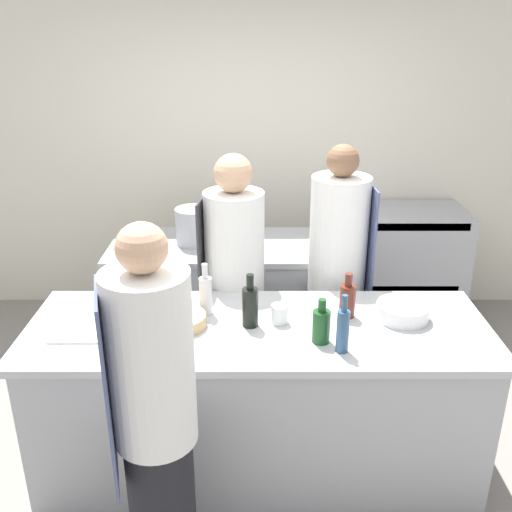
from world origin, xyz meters
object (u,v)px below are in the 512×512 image
at_px(bottle_cooking_oil, 319,325).
at_px(chef_at_prep_near, 153,422).
at_px(bottle_sauce, 204,294).
at_px(bowl_prep_small, 179,321).
at_px(bottle_water, 248,306).
at_px(bottle_olive_oil, 139,316).
at_px(stockpot, 192,226).
at_px(chef_at_pass_far, 232,288).
at_px(oven_range, 401,265).
at_px(cup, 278,314).
at_px(bottle_wine, 345,299).
at_px(bowl_mixing_large, 401,311).
at_px(bottle_vinegar, 341,329).
at_px(chef_at_stove, 335,279).

bearing_deg(bottle_cooking_oil, chef_at_prep_near, -142.12).
xyz_separation_m(bottle_sauce, bowl_prep_small, (-0.12, -0.14, -0.08)).
bearing_deg(bottle_water, bottle_cooking_oil, -25.05).
height_order(bottle_olive_oil, bottle_cooking_oil, bottle_cooking_oil).
bearing_deg(bottle_sauce, bowl_prep_small, -130.24).
xyz_separation_m(chef_at_prep_near, bottle_cooking_oil, (0.73, 0.57, 0.13)).
relative_size(bottle_olive_oil, stockpot, 0.79).
distance_m(chef_at_pass_far, bottle_sauce, 0.49).
bearing_deg(chef_at_prep_near, stockpot, -14.04).
xyz_separation_m(oven_range, bottle_cooking_oil, (-0.91, -1.93, 0.51)).
relative_size(oven_range, chef_at_prep_near, 0.56).
bearing_deg(cup, chef_at_pass_far, 115.36).
height_order(bottle_wine, bowl_mixing_large, bottle_wine).
height_order(oven_range, bottle_cooking_oil, bottle_cooking_oil).
bearing_deg(bottle_vinegar, bottle_water, 150.17).
bearing_deg(stockpot, chef_at_stove, -28.82).
xyz_separation_m(chef_at_prep_near, bottle_wine, (0.89, 0.83, 0.14)).
relative_size(bottle_cooking_oil, bottle_sauce, 0.79).
relative_size(chef_at_stove, bottle_wine, 6.90).
distance_m(chef_at_stove, bottle_sauce, 0.96).
bearing_deg(bottle_cooking_oil, bottle_vinegar, -44.34).
bearing_deg(bowl_mixing_large, bottle_olive_oil, -174.58).
relative_size(bottle_water, cup, 2.86).
relative_size(bottle_olive_oil, bottle_water, 0.72).
bearing_deg(bottle_sauce, bottle_olive_oil, -149.47).
xyz_separation_m(chef_at_stove, bowl_prep_small, (-0.90, -0.68, 0.08)).
bearing_deg(oven_range, chef_at_stove, -123.40).
height_order(chef_at_prep_near, chef_at_stove, chef_at_prep_near).
bearing_deg(chef_at_stove, bottle_cooking_oil, -15.75).
distance_m(bottle_cooking_oil, cup, 0.28).
bearing_deg(bottle_cooking_oil, bottle_olive_oil, 173.17).
height_order(bottle_cooking_oil, bottle_water, bottle_water).
height_order(bottle_vinegar, bowl_prep_small, bottle_vinegar).
xyz_separation_m(chef_at_pass_far, stockpot, (-0.30, 0.63, 0.19)).
bearing_deg(bottle_vinegar, bottle_cooking_oil, 135.66).
distance_m(chef_at_prep_near, bowl_mixing_large, 1.43).
relative_size(chef_at_prep_near, chef_at_pass_far, 1.02).
relative_size(cup, stockpot, 0.38).
relative_size(bottle_vinegar, bowl_mixing_large, 1.08).
bearing_deg(bowl_prep_small, cup, 4.35).
relative_size(chef_at_pass_far, cup, 16.63).
bearing_deg(bottle_wine, bottle_sauce, 177.73).
bearing_deg(bowl_prep_small, chef_at_stove, 37.31).
xyz_separation_m(bottle_wine, bottle_water, (-0.52, -0.10, 0.02)).
bearing_deg(chef_at_pass_far, chef_at_prep_near, 174.64).
height_order(chef_at_pass_far, bottle_sauce, chef_at_pass_far).
bearing_deg(bottle_olive_oil, chef_at_pass_far, 54.24).
xyz_separation_m(chef_at_pass_far, cup, (0.26, -0.54, 0.11)).
bearing_deg(bottle_sauce, bottle_cooking_oil, -26.52).
bearing_deg(bottle_olive_oil, oven_range, 45.11).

